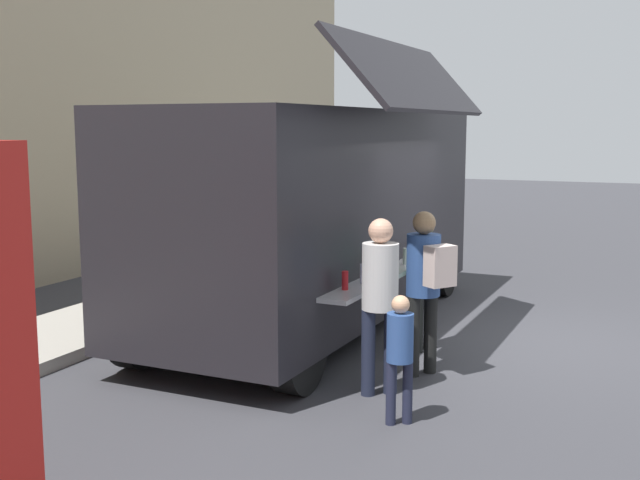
# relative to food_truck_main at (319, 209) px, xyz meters

# --- Properties ---
(ground_plane) EXTENTS (60.00, 60.00, 0.00)m
(ground_plane) POSITION_rel_food_truck_main_xyz_m (0.34, -2.53, -1.58)
(ground_plane) COLOR #38383D
(food_truck_main) EXTENTS (6.56, 3.13, 3.68)m
(food_truck_main) POSITION_rel_food_truck_main_xyz_m (0.00, 0.00, 0.00)
(food_truck_main) COLOR black
(food_truck_main) RESTS_ON ground
(trash_bin) EXTENTS (0.60, 0.60, 0.90)m
(trash_bin) POSITION_rel_food_truck_main_xyz_m (4.33, 2.32, -1.13)
(trash_bin) COLOR #2D5F39
(trash_bin) RESTS_ON ground
(customer_front_ordering) EXTENTS (0.33, 0.33, 1.63)m
(customer_front_ordering) POSITION_rel_food_truck_main_xyz_m (-0.59, -1.65, -0.61)
(customer_front_ordering) COLOR black
(customer_front_ordering) RESTS_ON ground
(customer_mid_with_backpack) EXTENTS (0.52, 0.58, 1.79)m
(customer_mid_with_backpack) POSITION_rel_food_truck_main_xyz_m (-1.51, -1.93, -0.49)
(customer_mid_with_backpack) COLOR black
(customer_mid_with_backpack) RESTS_ON ground
(customer_rear_waiting) EXTENTS (0.36, 0.36, 1.79)m
(customer_rear_waiting) POSITION_rel_food_truck_main_xyz_m (-2.28, -1.69, -0.51)
(customer_rear_waiting) COLOR #1D2236
(customer_rear_waiting) RESTS_ON ground
(child_near_queue) EXTENTS (0.24, 0.24, 1.19)m
(child_near_queue) POSITION_rel_food_truck_main_xyz_m (-2.95, -2.13, -0.87)
(child_near_queue) COLOR #1E2237
(child_near_queue) RESTS_ON ground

